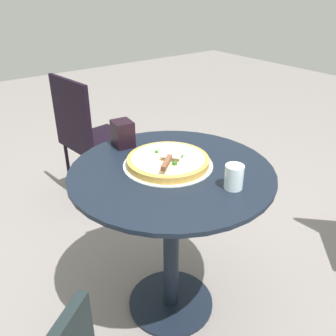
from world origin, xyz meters
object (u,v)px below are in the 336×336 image
patio_table (171,210)px  pizza_on_tray (168,161)px  pizza_server (170,158)px  napkin_dispenser (123,134)px  drinking_cup (234,177)px  patio_chair_corner (89,133)px

patio_table → pizza_on_tray: (0.04, -0.01, 0.22)m
pizza_server → napkin_dispenser: size_ratio=1.64×
napkin_dispenser → drinking_cup: bearing=-159.6°
patio_table → pizza_server: 0.26m
patio_table → pizza_server: (-0.00, 0.01, 0.26)m
pizza_on_tray → napkin_dispenser: bearing=9.6°
pizza_on_tray → napkin_dispenser: size_ratio=3.12×
pizza_server → napkin_dispenser: (0.32, 0.02, 0.00)m
pizza_on_tray → pizza_server: size_ratio=1.90×
pizza_on_tray → pizza_server: 0.06m
napkin_dispenser → patio_chair_corner: 0.88m
pizza_on_tray → drinking_cup: (-0.29, -0.08, 0.03)m
pizza_on_tray → drinking_cup: size_ratio=4.04×
drinking_cup → patio_chair_corner: bearing=-2.7°
patio_table → pizza_server: pizza_server is taller
pizza_server → patio_chair_corner: 1.18m
drinking_cup → patio_chair_corner: size_ratio=0.10×
pizza_on_tray → patio_chair_corner: size_ratio=0.41×
patio_table → patio_chair_corner: 1.13m
drinking_cup → patio_chair_corner: 1.40m
drinking_cup → napkin_dispenser: napkin_dispenser is taller
pizza_on_tray → pizza_server: pizza_server is taller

